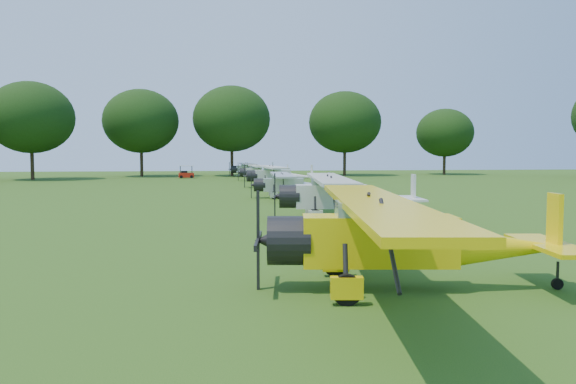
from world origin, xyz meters
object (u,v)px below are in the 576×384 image
at_px(aircraft_6, 262,171).
at_px(aircraft_7, 251,168).
at_px(aircraft_2, 403,232).
at_px(aircraft_5, 278,174).
at_px(aircraft_3, 343,193).
at_px(aircraft_4, 289,183).
at_px(golf_cart, 186,174).

relative_size(aircraft_6, aircraft_7, 0.97).
height_order(aircraft_2, aircraft_7, aircraft_2).
xyz_separation_m(aircraft_5, aircraft_6, (-0.41, 12.77, -0.13)).
bearing_deg(aircraft_5, aircraft_3, -92.82).
bearing_deg(aircraft_2, aircraft_3, 90.37).
distance_m(aircraft_5, aircraft_6, 12.78).
relative_size(aircraft_2, aircraft_4, 1.25).
xyz_separation_m(aircraft_5, aircraft_7, (-1.08, 24.52, -0.10)).
height_order(aircraft_4, aircraft_5, aircraft_5).
distance_m(aircraft_5, aircraft_7, 24.55).
xyz_separation_m(aircraft_2, aircraft_7, (0.43, 65.32, -0.21)).
bearing_deg(aircraft_2, aircraft_4, 95.60).
bearing_deg(aircraft_5, aircraft_4, -95.95).
distance_m(aircraft_6, golf_cart, 12.48).
xyz_separation_m(aircraft_4, aircraft_7, (-0.50, 37.51, 0.07)).
height_order(aircraft_3, aircraft_4, aircraft_3).
distance_m(aircraft_6, aircraft_7, 11.77).
relative_size(aircraft_2, aircraft_7, 1.17).
bearing_deg(aircraft_5, aircraft_7, 89.12).
xyz_separation_m(aircraft_7, golf_cart, (-8.74, -3.57, -0.65)).
bearing_deg(aircraft_6, golf_cart, 137.15).
height_order(aircraft_5, aircraft_7, aircraft_5).
relative_size(aircraft_3, aircraft_6, 1.17).
xyz_separation_m(aircraft_2, aircraft_3, (1.77, 14.16, -0.05)).
relative_size(aircraft_2, golf_cart, 5.97).
relative_size(aircraft_5, aircraft_6, 1.12).
height_order(aircraft_3, golf_cart, aircraft_3).
relative_size(aircraft_7, golf_cart, 5.09).
xyz_separation_m(aircraft_2, golf_cart, (-8.32, 61.75, -0.85)).
height_order(aircraft_5, golf_cart, aircraft_5).
height_order(aircraft_4, aircraft_6, aircraft_6).
bearing_deg(aircraft_5, aircraft_6, 88.44).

